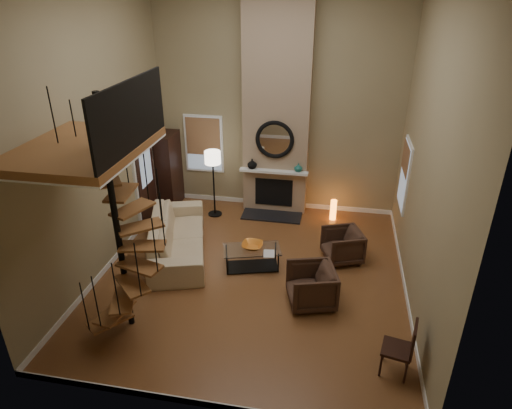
% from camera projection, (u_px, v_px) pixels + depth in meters
% --- Properties ---
extents(ground, '(6.00, 6.50, 0.01)m').
position_uv_depth(ground, '(252.00, 275.00, 9.13)').
color(ground, brown).
rests_on(ground, ground).
extents(back_wall, '(6.00, 0.02, 5.50)m').
position_uv_depth(back_wall, '(278.00, 103.00, 10.77)').
color(back_wall, '#93845E').
rests_on(back_wall, ground).
extents(front_wall, '(6.00, 0.02, 5.50)m').
position_uv_depth(front_wall, '(196.00, 238.00, 5.05)').
color(front_wall, '#93845E').
rests_on(front_wall, ground).
extents(left_wall, '(0.02, 6.50, 5.50)m').
position_uv_depth(left_wall, '(95.00, 136.00, 8.40)').
color(left_wall, '#93845E').
rests_on(left_wall, ground).
extents(right_wall, '(0.02, 6.50, 5.50)m').
position_uv_depth(right_wall, '(430.00, 157.00, 7.41)').
color(right_wall, '#93845E').
rests_on(right_wall, ground).
extents(baseboard_back, '(6.00, 0.02, 0.12)m').
position_uv_depth(baseboard_back, '(276.00, 203.00, 11.96)').
color(baseboard_back, white).
rests_on(baseboard_back, ground).
extents(baseboard_front, '(6.00, 0.02, 0.12)m').
position_uv_depth(baseboard_front, '(208.00, 404.00, 6.25)').
color(baseboard_front, white).
rests_on(baseboard_front, ground).
extents(baseboard_left, '(0.02, 6.50, 0.12)m').
position_uv_depth(baseboard_left, '(115.00, 257.00, 9.60)').
color(baseboard_left, white).
rests_on(baseboard_left, ground).
extents(baseboard_right, '(0.02, 6.50, 0.12)m').
position_uv_depth(baseboard_right, '(405.00, 289.00, 8.61)').
color(baseboard_right, white).
rests_on(baseboard_right, ground).
extents(chimney_breast, '(1.60, 0.38, 5.50)m').
position_uv_depth(chimney_breast, '(277.00, 104.00, 10.60)').
color(chimney_breast, '#987E63').
rests_on(chimney_breast, ground).
extents(hearth, '(1.50, 0.60, 0.04)m').
position_uv_depth(hearth, '(272.00, 216.00, 11.38)').
color(hearth, black).
rests_on(hearth, ground).
extents(firebox, '(0.95, 0.02, 0.72)m').
position_uv_depth(firebox, '(274.00, 192.00, 11.40)').
color(firebox, black).
rests_on(firebox, chimney_breast).
extents(mantel, '(1.70, 0.18, 0.06)m').
position_uv_depth(mantel, '(274.00, 172.00, 11.07)').
color(mantel, white).
rests_on(mantel, chimney_breast).
extents(mirror_frame, '(0.94, 0.10, 0.94)m').
position_uv_depth(mirror_frame, '(275.00, 140.00, 10.77)').
color(mirror_frame, black).
rests_on(mirror_frame, chimney_breast).
extents(mirror_disc, '(0.80, 0.01, 0.80)m').
position_uv_depth(mirror_disc, '(275.00, 140.00, 10.77)').
color(mirror_disc, white).
rests_on(mirror_disc, chimney_breast).
extents(vase_left, '(0.24, 0.24, 0.25)m').
position_uv_depth(vase_left, '(252.00, 164.00, 11.12)').
color(vase_left, black).
rests_on(vase_left, mantel).
extents(vase_right, '(0.20, 0.20, 0.21)m').
position_uv_depth(vase_right, '(298.00, 168.00, 10.94)').
color(vase_right, '#1B5F55').
rests_on(vase_right, mantel).
extents(window_back, '(1.02, 0.06, 1.52)m').
position_uv_depth(window_back, '(204.00, 143.00, 11.56)').
color(window_back, white).
rests_on(window_back, back_wall).
extents(window_right, '(0.06, 1.02, 1.52)m').
position_uv_depth(window_right, '(405.00, 174.00, 9.68)').
color(window_right, white).
rests_on(window_right, right_wall).
extents(entry_door, '(0.10, 1.05, 2.16)m').
position_uv_depth(entry_door, '(146.00, 182.00, 10.74)').
color(entry_door, white).
rests_on(entry_door, ground).
extents(loft, '(1.70, 2.20, 1.09)m').
position_uv_depth(loft, '(88.00, 145.00, 6.44)').
color(loft, '#925B2F').
rests_on(loft, left_wall).
extents(spiral_stair, '(1.47, 1.47, 4.06)m').
position_uv_depth(spiral_stair, '(119.00, 234.00, 7.05)').
color(spiral_stair, black).
rests_on(spiral_stair, ground).
extents(hutch, '(0.42, 0.89, 1.99)m').
position_uv_depth(hutch, '(170.00, 171.00, 11.66)').
color(hutch, black).
rests_on(hutch, ground).
extents(sofa, '(1.89, 3.02, 0.82)m').
position_uv_depth(sofa, '(177.00, 236.00, 9.75)').
color(sofa, '#CBB48D').
rests_on(sofa, ground).
extents(armchair_near, '(0.98, 0.97, 0.70)m').
position_uv_depth(armchair_near, '(345.00, 245.00, 9.48)').
color(armchair_near, '#40281D').
rests_on(armchair_near, ground).
extents(armchair_far, '(1.04, 1.02, 0.77)m').
position_uv_depth(armchair_far, '(315.00, 286.00, 8.21)').
color(armchair_far, '#40281D').
rests_on(armchair_far, ground).
extents(coffee_table, '(1.28, 0.88, 0.44)m').
position_uv_depth(coffee_table, '(252.00, 256.00, 9.24)').
color(coffee_table, silver).
rests_on(coffee_table, ground).
extents(bowl, '(0.43, 0.43, 0.11)m').
position_uv_depth(bowl, '(252.00, 246.00, 9.19)').
color(bowl, orange).
rests_on(bowl, coffee_table).
extents(book, '(0.26, 0.32, 0.03)m').
position_uv_depth(book, '(268.00, 254.00, 8.97)').
color(book, gray).
rests_on(book, coffee_table).
extents(floor_lamp, '(0.39, 0.39, 1.71)m').
position_uv_depth(floor_lamp, '(213.00, 163.00, 10.88)').
color(floor_lamp, black).
rests_on(floor_lamp, ground).
extents(accent_lamp, '(0.15, 0.15, 0.54)m').
position_uv_depth(accent_lamp, '(333.00, 210.00, 11.16)').
color(accent_lamp, orange).
rests_on(accent_lamp, ground).
extents(side_chair, '(0.51, 0.50, 0.94)m').
position_uv_depth(side_chair, '(404.00, 346.00, 6.60)').
color(side_chair, black).
rests_on(side_chair, ground).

